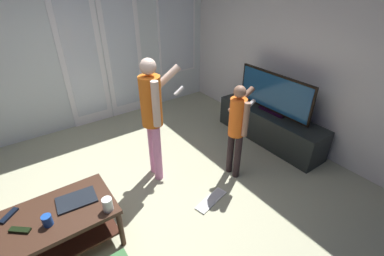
% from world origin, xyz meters
% --- Properties ---
extents(ground_plane, '(5.33, 4.71, 0.02)m').
position_xyz_m(ground_plane, '(0.00, 0.00, -0.01)').
color(ground_plane, '#B0AF8D').
extents(wall_back_with_doors, '(5.33, 0.09, 2.80)m').
position_xyz_m(wall_back_with_doors, '(0.12, 2.32, 1.36)').
color(wall_back_with_doors, silver).
rests_on(wall_back_with_doors, ground_plane).
extents(wall_right_plain, '(0.06, 4.71, 2.77)m').
position_xyz_m(wall_right_plain, '(2.64, 0.00, 1.38)').
color(wall_right_plain, silver).
rests_on(wall_right_plain, ground_plane).
extents(coffee_table, '(1.00, 0.62, 0.47)m').
position_xyz_m(coffee_table, '(-0.76, -0.06, 0.34)').
color(coffee_table, '#382116').
rests_on(coffee_table, ground_plane).
extents(tv_stand, '(0.46, 1.73, 0.47)m').
position_xyz_m(tv_stand, '(2.30, 0.12, 0.24)').
color(tv_stand, black).
rests_on(tv_stand, ground_plane).
extents(flat_screen_tv, '(0.08, 1.23, 0.59)m').
position_xyz_m(flat_screen_tv, '(2.30, 0.13, 0.77)').
color(flat_screen_tv, black).
rests_on(flat_screen_tv, tv_stand).
extents(person_adult, '(0.63, 0.41, 1.53)m').
position_xyz_m(person_adult, '(0.50, 0.40, 0.92)').
color(person_adult, pink).
rests_on(person_adult, ground_plane).
extents(person_child, '(0.52, 0.33, 1.22)m').
position_xyz_m(person_child, '(1.30, -0.16, 0.73)').
color(person_child, black).
rests_on(person_child, ground_plane).
extents(loose_keyboard, '(0.46, 0.23, 0.02)m').
position_xyz_m(loose_keyboard, '(0.76, -0.39, 0.01)').
color(loose_keyboard, white).
rests_on(loose_keyboard, ground_plane).
extents(laptop_closed, '(0.36, 0.26, 0.02)m').
position_xyz_m(laptop_closed, '(-0.56, -0.01, 0.47)').
color(laptop_closed, black).
rests_on(laptop_closed, coffee_table).
extents(cup_near_edge, '(0.09, 0.09, 0.13)m').
position_xyz_m(cup_near_edge, '(-0.36, -0.29, 0.53)').
color(cup_near_edge, white).
rests_on(cup_near_edge, coffee_table).
extents(cup_by_laptop, '(0.08, 0.08, 0.10)m').
position_xyz_m(cup_by_laptop, '(-0.82, -0.15, 0.51)').
color(cup_by_laptop, '#1C48A1').
rests_on(cup_by_laptop, coffee_table).
extents(tv_remote_black, '(0.16, 0.15, 0.02)m').
position_xyz_m(tv_remote_black, '(-1.08, 0.14, 0.48)').
color(tv_remote_black, black).
rests_on(tv_remote_black, coffee_table).
extents(dvd_remote_slim, '(0.16, 0.15, 0.02)m').
position_xyz_m(dvd_remote_slim, '(-1.03, -0.09, 0.48)').
color(dvd_remote_slim, black).
rests_on(dvd_remote_slim, coffee_table).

